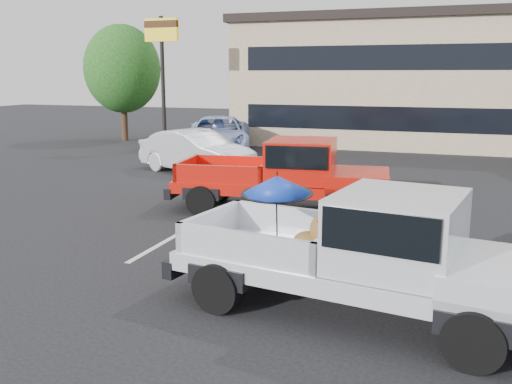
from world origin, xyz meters
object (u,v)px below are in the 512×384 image
silver_sedan (197,152)px  blue_suv (218,136)px  tree_left (122,69)px  motel_sign (162,47)px  red_pickup (295,172)px  silver_pickup (380,249)px

silver_sedan → blue_suv: blue_suv is taller
tree_left → silver_sedan: 11.68m
motel_sign → silver_sedan: bearing=-51.5°
silver_sedan → blue_suv: 4.80m
red_pickup → blue_suv: 10.93m
blue_suv → motel_sign: bearing=153.1°
silver_pickup → silver_sedan: 13.01m
red_pickup → blue_suv: size_ratio=0.98×
motel_sign → blue_suv: (2.81, -0.34, -3.82)m
motel_sign → blue_suv: motel_sign is taller
silver_pickup → red_pickup: size_ratio=1.01×
red_pickup → blue_suv: red_pickup is taller
silver_pickup → blue_suv: size_ratio=0.99×
blue_suv → silver_sedan: bearing=-96.1°
tree_left → blue_suv: (6.81, -3.34, -2.90)m
silver_pickup → blue_suv: silver_pickup is taller
red_pickup → silver_sedan: (-4.87, 4.46, -0.25)m
motel_sign → red_pickup: size_ratio=1.02×
motel_sign → blue_suv: 4.76m
tree_left → silver_sedan: bearing=-45.1°
silver_pickup → red_pickup: silver_pickup is taller
tree_left → red_pickup: 18.10m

